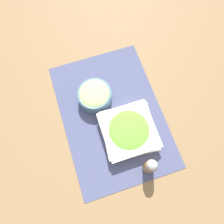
{
  "coord_description": "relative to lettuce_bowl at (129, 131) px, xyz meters",
  "views": [
    {
      "loc": [
        -0.25,
        0.08,
        0.81
      ],
      "look_at": [
        0.0,
        0.0,
        0.03
      ],
      "focal_mm": 35.0,
      "sensor_mm": 36.0,
      "label": 1
    }
  ],
  "objects": [
    {
      "name": "ground_plane",
      "position": [
        0.09,
        0.04,
        -0.03
      ],
      "size": [
        3.0,
        3.0,
        0.0
      ],
      "primitive_type": "plane",
      "color": "olive"
    },
    {
      "name": "cucumber_bowl",
      "position": [
        0.17,
        0.08,
        0.01
      ],
      "size": [
        0.13,
        0.13,
        0.06
      ],
      "color": "slate",
      "rests_on": "placemat"
    },
    {
      "name": "pepper_shaker",
      "position": [
        -0.14,
        -0.02,
        0.03
      ],
      "size": [
        0.04,
        0.04,
        0.11
      ],
      "color": "olive",
      "rests_on": "placemat"
    },
    {
      "name": "placemat",
      "position": [
        0.09,
        0.04,
        -0.03
      ],
      "size": [
        0.55,
        0.38,
        0.0
      ],
      "color": "#474C70",
      "rests_on": "ground_plane"
    },
    {
      "name": "lettuce_bowl",
      "position": [
        0.0,
        0.0,
        0.0
      ],
      "size": [
        0.2,
        0.2,
        0.05
      ],
      "color": "white",
      "rests_on": "placemat"
    }
  ]
}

